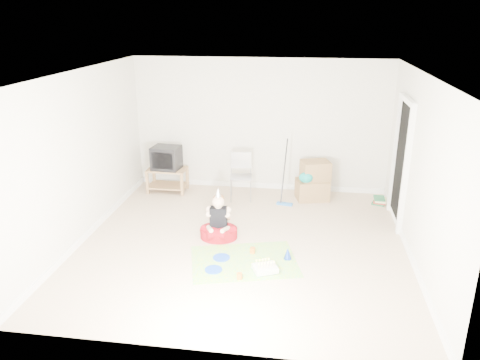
# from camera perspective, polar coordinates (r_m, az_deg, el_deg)

# --- Properties ---
(ground) EXTENTS (5.00, 5.00, 0.00)m
(ground) POSITION_cam_1_polar(r_m,az_deg,el_deg) (7.35, 0.33, -7.71)
(ground) COLOR beige
(ground) RESTS_ON ground
(doorway_recess) EXTENTS (0.02, 0.90, 2.05)m
(doorway_recess) POSITION_cam_1_polar(r_m,az_deg,el_deg) (8.17, 19.07, 1.82)
(doorway_recess) COLOR black
(doorway_recess) RESTS_ON ground
(tv_stand) EXTENTS (0.76, 0.48, 0.48)m
(tv_stand) POSITION_cam_1_polar(r_m,az_deg,el_deg) (9.43, -8.83, 0.26)
(tv_stand) COLOR #976F44
(tv_stand) RESTS_ON ground
(crt_tv) EXTENTS (0.57, 0.49, 0.45)m
(crt_tv) POSITION_cam_1_polar(r_m,az_deg,el_deg) (9.30, -8.96, 2.70)
(crt_tv) COLOR black
(crt_tv) RESTS_ON tv_stand
(folding_chair) EXTENTS (0.46, 0.44, 0.92)m
(folding_chair) POSITION_cam_1_polar(r_m,az_deg,el_deg) (8.87, 0.12, 0.36)
(folding_chair) COLOR #9C9BA1
(folding_chair) RESTS_ON ground
(cardboard_boxes) EXTENTS (0.69, 0.60, 0.75)m
(cardboard_boxes) POSITION_cam_1_polar(r_m,az_deg,el_deg) (9.01, 8.90, -0.15)
(cardboard_boxes) COLOR olive
(cardboard_boxes) RESTS_ON ground
(floor_mop) EXTENTS (0.31, 0.39, 1.18)m
(floor_mop) POSITION_cam_1_polar(r_m,az_deg,el_deg) (8.70, 5.50, -1.42)
(floor_mop) COLOR blue
(floor_mop) RESTS_ON ground
(book_pile) EXTENTS (0.31, 0.36, 0.13)m
(book_pile) POSITION_cam_1_polar(r_m,az_deg,el_deg) (9.18, 16.71, -2.40)
(book_pile) COLOR #21653C
(book_pile) RESTS_ON ground
(seated_woman) EXTENTS (0.63, 0.63, 0.85)m
(seated_woman) POSITION_cam_1_polar(r_m,az_deg,el_deg) (7.45, -2.61, -5.72)
(seated_woman) COLOR maroon
(seated_woman) RESTS_ON ground
(party_mat) EXTENTS (1.73, 1.44, 0.01)m
(party_mat) POSITION_cam_1_polar(r_m,az_deg,el_deg) (6.85, 0.49, -9.86)
(party_mat) COLOR #E93182
(party_mat) RESTS_ON ground
(birthday_cake) EXTENTS (0.39, 0.36, 0.15)m
(birthday_cake) POSITION_cam_1_polar(r_m,az_deg,el_deg) (6.59, 3.08, -10.77)
(birthday_cake) COLOR white
(birthday_cake) RESTS_ON party_mat
(blue_plate_near) EXTENTS (0.34, 0.34, 0.01)m
(blue_plate_near) POSITION_cam_1_polar(r_m,az_deg,el_deg) (6.93, -2.28, -9.42)
(blue_plate_near) COLOR #1744B8
(blue_plate_near) RESTS_ON party_mat
(blue_plate_far) EXTENTS (0.28, 0.28, 0.01)m
(blue_plate_far) POSITION_cam_1_polar(r_m,az_deg,el_deg) (6.64, -3.25, -10.85)
(blue_plate_far) COLOR #1744B8
(blue_plate_far) RESTS_ON party_mat
(orange_cup_near) EXTENTS (0.08, 0.08, 0.09)m
(orange_cup_near) POSITION_cam_1_polar(r_m,az_deg,el_deg) (7.04, 1.54, -8.56)
(orange_cup_near) COLOR orange
(orange_cup_near) RESTS_ON party_mat
(orange_cup_far) EXTENTS (0.10, 0.10, 0.08)m
(orange_cup_far) POSITION_cam_1_polar(r_m,az_deg,el_deg) (6.41, -0.06, -11.63)
(orange_cup_far) COLOR orange
(orange_cup_far) RESTS_ON party_mat
(blue_party_hat) EXTENTS (0.12, 0.12, 0.17)m
(blue_party_hat) POSITION_cam_1_polar(r_m,az_deg,el_deg) (6.90, 5.84, -8.89)
(blue_party_hat) COLOR #183AA9
(blue_party_hat) RESTS_ON party_mat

